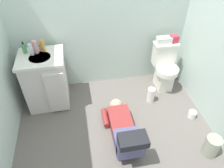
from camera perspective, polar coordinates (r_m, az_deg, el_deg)
name	(u,v)px	position (r m, az deg, el deg)	size (l,w,h in m)	color
ground_plane	(113,124)	(3.04, 0.38, -10.68)	(3.07, 2.92, 0.04)	#635C57
wall_back	(100,11)	(3.11, -3.13, 18.77)	(2.73, 0.08, 2.40)	silver
toilet	(165,67)	(3.47, 13.83, 4.35)	(0.36, 0.46, 0.75)	white
vanity_cabinet	(46,80)	(3.18, -17.16, 0.95)	(0.60, 0.53, 0.82)	silver
faucet	(40,47)	(3.05, -18.74, 9.22)	(0.02, 0.02, 0.10)	silver
person_plumber	(124,130)	(2.74, 3.17, -12.16)	(0.39, 1.06, 0.52)	maroon
tissue_box	(164,40)	(3.30, 13.72, 11.27)	(0.22, 0.11, 0.10)	silver
toiletry_bag	(174,39)	(3.35, 16.15, 11.45)	(0.12, 0.09, 0.11)	#B22D3F
soap_dispenser	(24,48)	(3.06, -22.35, 8.77)	(0.06, 0.06, 0.17)	#498E55
bottle_clear	(31,50)	(2.98, -20.82, 8.59)	(0.05, 0.05, 0.15)	silver
bottle_pink	(35,47)	(3.00, -19.77, 9.27)	(0.06, 0.06, 0.18)	#D58F96
bottle_amber	(42,46)	(3.01, -18.07, 9.72)	(0.05, 0.05, 0.17)	gold
trash_can	(212,146)	(2.90, 25.02, -14.77)	(0.18, 0.18, 0.28)	gray
paper_towel_roll	(151,95)	(3.30, 10.31, -2.87)	(0.11, 0.11, 0.24)	white
toilet_paper_roll	(192,114)	(3.27, 20.59, -7.56)	(0.11, 0.11, 0.10)	white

